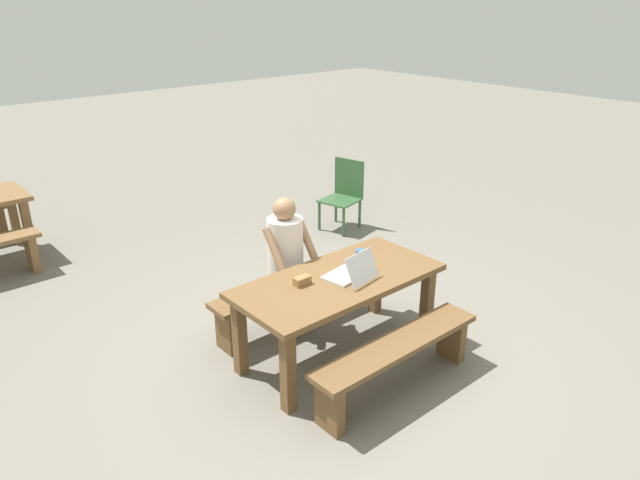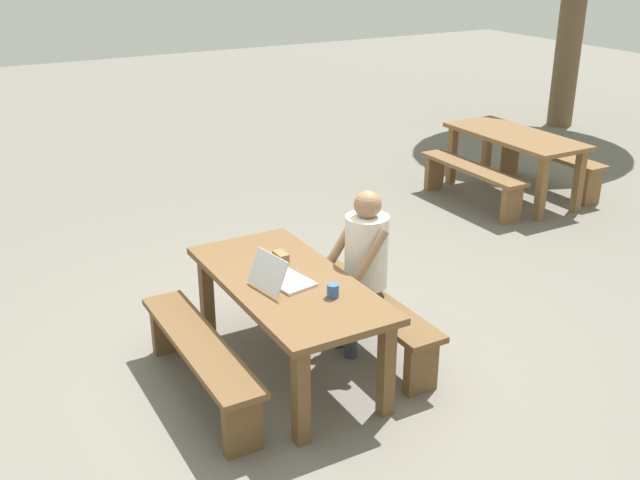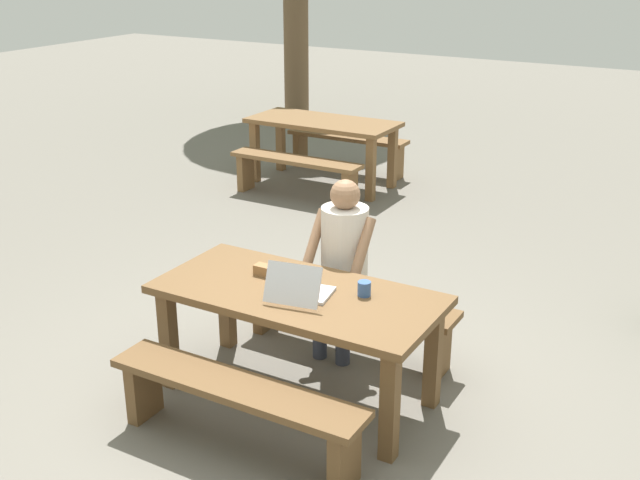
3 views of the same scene
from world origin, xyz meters
The scene contains 11 objects.
ground_plane centered at (0.00, 0.00, 0.00)m, with size 30.00×30.00×0.00m, color slate.
picnic_table_front centered at (0.00, 0.00, 0.62)m, with size 1.75×0.83×0.73m.
bench_near centered at (0.00, -0.67, 0.32)m, with size 1.57×0.30×0.43m.
bench_far centered at (0.00, 0.67, 0.32)m, with size 1.57×0.30×0.43m.
laptop centered at (0.06, -0.08, 0.79)m, with size 0.39×0.40×0.25m.
small_pouch centered at (-0.30, 0.10, 0.76)m, with size 0.14×0.07×0.07m.
coffee_mug centered at (0.38, 0.14, 0.77)m, with size 0.08×0.08×0.09m.
person_seated centered at (-0.03, 0.64, 0.73)m, with size 0.43×0.42×1.25m.
picnic_table_mid centered at (-2.13, 4.08, 0.65)m, with size 1.73×0.78×0.77m.
bench_mid_south centered at (-2.13, 3.46, 0.34)m, with size 1.56×0.31×0.47m.
bench_mid_north centered at (-2.13, 4.70, 0.34)m, with size 1.56×0.31×0.47m.
Camera 2 is at (4.17, -2.09, 2.96)m, focal length 41.93 mm.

